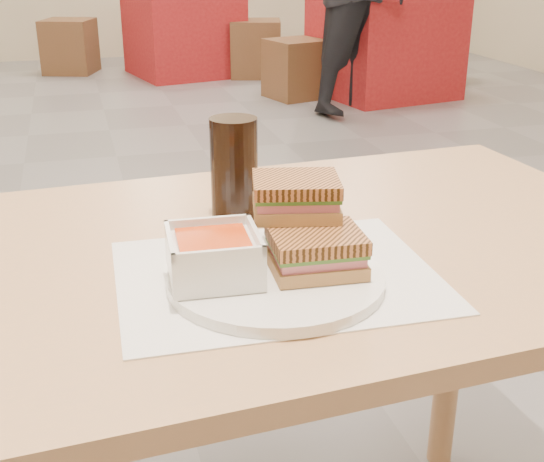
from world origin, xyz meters
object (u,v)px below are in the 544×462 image
object	(u,v)px
panini_lower	(316,251)
bg_table_1	(384,43)
main_table	(254,318)
plate	(276,279)
bg_chair_1l	(296,69)
bg_chair_2l	(70,46)
bg_chair_2r	(256,48)
soup_bowl	(214,257)
cola_glass	(234,168)
bg_chair_1r	(437,54)
bg_table_2	(184,31)

from	to	relation	value
panini_lower	bg_table_1	size ratio (longest dim) A/B	0.11
main_table	plate	distance (m)	0.18
bg_chair_1l	bg_chair_2l	size ratio (longest dim) A/B	0.89
bg_chair_2l	bg_chair_2r	bearing A→B (deg)	-21.73
soup_bowl	bg_chair_2l	size ratio (longest dim) A/B	0.21
cola_glass	bg_table_1	size ratio (longest dim) A/B	0.14
plate	bg_table_1	xyz separation A→B (m)	(2.14, 4.46, -0.36)
plate	soup_bowl	bearing A→B (deg)	172.72
cola_glass	bg_chair_2r	bearing A→B (deg)	75.35
bg_chair_1r	main_table	bearing A→B (deg)	-120.69
plate	panini_lower	bearing A→B (deg)	-5.09
bg_table_1	bg_chair_1r	world-z (taller)	bg_table_1
plate	bg_table_2	xyz separation A→B (m)	(0.79, 5.79, -0.38)
panini_lower	bg_chair_1l	bearing A→B (deg)	72.86
main_table	bg_chair_1l	bearing A→B (deg)	71.85
cola_glass	bg_chair_1l	world-z (taller)	cola_glass
bg_table_2	bg_chair_2l	world-z (taller)	bg_table_2
plate	bg_chair_2r	world-z (taller)	plate
bg_chair_2l	bg_table_2	bearing A→B (deg)	-20.77
panini_lower	bg_table_1	world-z (taller)	panini_lower
cola_glass	bg_chair_1l	distance (m)	4.57
bg_chair_2r	bg_chair_1l	bearing A→B (deg)	-86.31
soup_bowl	bg_table_1	size ratio (longest dim) A/B	0.11
main_table	bg_chair_2r	bearing A→B (deg)	75.65
bg_chair_1l	plate	bearing A→B (deg)	-107.73
soup_bowl	panini_lower	distance (m)	0.12
plate	bg_chair_2l	bearing A→B (deg)	91.86
soup_bowl	bg_chair_2r	size ratio (longest dim) A/B	0.21
bg_table_2	bg_chair_2r	world-z (taller)	bg_table_2
bg_table_2	bg_chair_1l	xyz separation A→B (m)	(0.66, -1.25, -0.16)
bg_chair_1r	bg_chair_2l	world-z (taller)	bg_chair_2l
cola_glass	bg_table_2	bearing A→B (deg)	81.93
plate	soup_bowl	xyz separation A→B (m)	(-0.07, 0.01, 0.03)
plate	bg_table_1	size ratio (longest dim) A/B	0.25
soup_bowl	bg_chair_1l	bearing A→B (deg)	71.40
panini_lower	bg_table_2	world-z (taller)	panini_lower
cola_glass	bg_chair_2l	bearing A→B (deg)	91.98
bg_chair_1l	bg_chair_2l	distance (m)	2.32
plate	main_table	bearing A→B (deg)	88.30
plate	soup_bowl	distance (m)	0.08
bg_chair_2l	bg_chair_2r	distance (m)	1.71
cola_glass	bg_chair_1r	distance (m)	5.43
main_table	panini_lower	xyz separation A→B (m)	(0.05, -0.13, 0.16)
bg_chair_1l	main_table	bearing A→B (deg)	-108.15
main_table	bg_chair_1r	bearing A→B (deg)	59.31
cola_glass	bg_chair_2l	world-z (taller)	cola_glass
bg_table_1	cola_glass	bearing A→B (deg)	-116.85
main_table	cola_glass	size ratio (longest dim) A/B	8.18
bg_chair_1l	bg_chair_2l	world-z (taller)	bg_chair_2l
panini_lower	bg_chair_2l	xyz separation A→B (m)	(-0.25, 6.17, -0.55)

